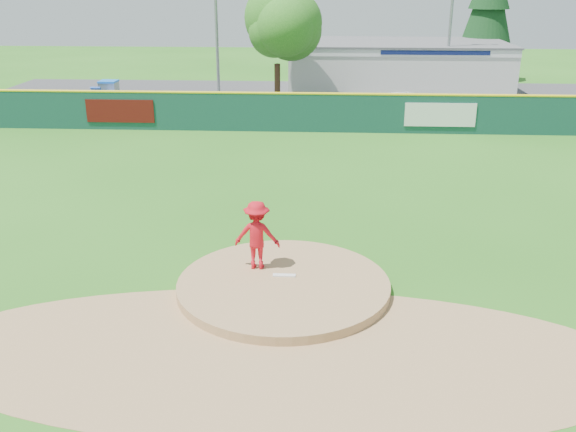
# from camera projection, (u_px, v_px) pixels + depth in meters

# --- Properties ---
(ground) EXTENTS (120.00, 120.00, 0.00)m
(ground) POSITION_uv_depth(u_px,v_px,m) (284.00, 290.00, 16.64)
(ground) COLOR #286B19
(ground) RESTS_ON ground
(pitchers_mound) EXTENTS (5.50, 5.50, 0.50)m
(pitchers_mound) POSITION_uv_depth(u_px,v_px,m) (284.00, 290.00, 16.64)
(pitchers_mound) COLOR #9E774C
(pitchers_mound) RESTS_ON ground
(pitching_rubber) EXTENTS (0.60, 0.15, 0.04)m
(pitching_rubber) POSITION_uv_depth(u_px,v_px,m) (284.00, 275.00, 16.83)
(pitching_rubber) COLOR white
(pitching_rubber) RESTS_ON pitchers_mound
(infield_dirt_arc) EXTENTS (15.40, 15.40, 0.01)m
(infield_dirt_arc) POSITION_uv_depth(u_px,v_px,m) (275.00, 353.00, 13.83)
(infield_dirt_arc) COLOR #9E774C
(infield_dirt_arc) RESTS_ON ground
(parking_lot) EXTENTS (44.00, 16.00, 0.02)m
(parking_lot) POSITION_uv_depth(u_px,v_px,m) (310.00, 100.00, 41.87)
(parking_lot) COLOR #38383A
(parking_lot) RESTS_ON ground
(pitcher) EXTENTS (1.25, 0.77, 1.88)m
(pitcher) POSITION_uv_depth(u_px,v_px,m) (257.00, 235.00, 17.02)
(pitcher) COLOR red
(pitcher) RESTS_ON pitchers_mound
(van) EXTENTS (5.08, 2.73, 1.35)m
(van) POSITION_uv_depth(u_px,v_px,m) (410.00, 105.00, 36.89)
(van) COLOR white
(van) RESTS_ON parking_lot
(pool_building_grp) EXTENTS (15.20, 8.20, 3.31)m
(pool_building_grp) POSITION_uv_depth(u_px,v_px,m) (396.00, 65.00, 45.63)
(pool_building_grp) COLOR silver
(pool_building_grp) RESTS_ON ground
(fence_banners) EXTENTS (20.22, 0.04, 1.20)m
(fence_banners) POSITION_uv_depth(u_px,v_px,m) (278.00, 113.00, 33.12)
(fence_banners) COLOR #530F0B
(fence_banners) RESTS_ON ground
(playground_slide) EXTENTS (1.05, 2.96, 1.63)m
(playground_slide) POSITION_uv_depth(u_px,v_px,m) (109.00, 94.00, 39.48)
(playground_slide) COLOR blue
(playground_slide) RESTS_ON ground
(outfield_fence) EXTENTS (40.00, 0.14, 2.07)m
(outfield_fence) POSITION_uv_depth(u_px,v_px,m) (306.00, 111.00, 33.08)
(outfield_fence) COLOR #133F36
(outfield_fence) RESTS_ON ground
(deciduous_tree) EXTENTS (5.60, 5.60, 7.36)m
(deciduous_tree) POSITION_uv_depth(u_px,v_px,m) (277.00, 31.00, 38.52)
(deciduous_tree) COLOR #382314
(deciduous_tree) RESTS_ON ground
(conifer_tree) EXTENTS (4.40, 4.40, 9.50)m
(conifer_tree) POSITION_uv_depth(u_px,v_px,m) (489.00, 6.00, 47.63)
(conifer_tree) COLOR #382314
(conifer_tree) RESTS_ON ground
(light_pole_left) EXTENTS (1.75, 0.25, 11.00)m
(light_pole_left) POSITION_uv_depth(u_px,v_px,m) (216.00, 3.00, 40.08)
(light_pole_left) COLOR gray
(light_pole_left) RESTS_ON ground
(light_pole_right) EXTENTS (1.75, 0.25, 10.00)m
(light_pole_right) POSITION_uv_depth(u_px,v_px,m) (452.00, 11.00, 41.31)
(light_pole_right) COLOR gray
(light_pole_right) RESTS_ON ground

